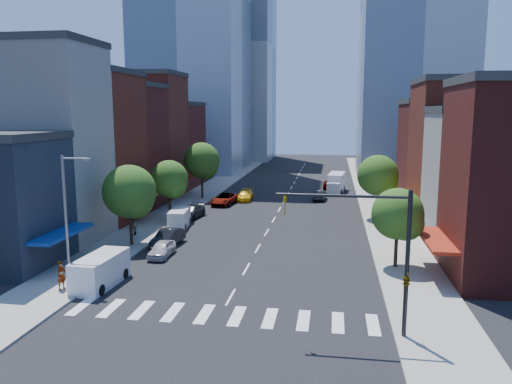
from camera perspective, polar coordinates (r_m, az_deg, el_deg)
ground at (r=33.78m, az=-2.91°, el=-11.90°), size 220.00×220.00×0.00m
sidewalk_left at (r=74.32m, az=-6.10°, el=-0.17°), size 5.00×120.00×0.15m
sidewalk_right at (r=72.11m, az=13.47°, el=-0.67°), size 5.00×120.00×0.15m
crosswalk at (r=31.06m, az=-4.07°, el=-13.86°), size 19.00×3.00×0.01m
bldg_left_1 at (r=50.99m, az=-23.91°, el=4.88°), size 12.00×8.00×18.00m
bldg_left_2 at (r=58.37m, az=-19.36°, el=4.62°), size 12.00×9.00×16.00m
bldg_left_3 at (r=66.01m, az=-15.87°, el=4.84°), size 12.00×8.00×15.00m
bldg_left_4 at (r=73.74m, az=-13.16°, el=6.15°), size 12.00×9.00×17.00m
bldg_left_5 at (r=82.73m, az=-10.65°, el=5.16°), size 12.00×10.00×13.00m
bldg_right_1 at (r=48.47m, az=26.16°, el=0.97°), size 12.00×8.00×12.00m
bldg_right_2 at (r=56.91m, az=23.61°, el=3.76°), size 12.00×10.00×15.00m
bldg_right_3 at (r=66.68m, az=21.40°, el=3.73°), size 12.00×10.00×13.00m
tower_ne at (r=95.49m, az=17.86°, el=19.59°), size 18.00×20.00×60.00m
tower_far_w at (r=129.16m, az=-2.27°, el=16.29°), size 18.00×18.00×56.00m
traffic_signal at (r=27.75m, az=15.75°, el=-7.93°), size 7.24×2.24×8.00m
streetlight at (r=37.35m, az=-20.69°, el=-2.01°), size 2.25×0.25×9.00m
tree_left_near at (r=45.99m, az=-14.12°, el=-0.19°), size 4.80×4.80×7.30m
tree_left_mid at (r=56.21m, az=-9.77°, el=1.29°), size 4.20×4.20×6.65m
tree_left_far at (r=69.45m, az=-6.12°, el=3.43°), size 5.00×5.00×7.75m
tree_right_near at (r=39.91m, az=16.09°, el=-2.67°), size 4.00×4.00×6.20m
tree_right_far at (r=57.46m, az=13.91°, el=1.66°), size 4.60×4.60×7.20m
parked_car_front at (r=43.09m, az=-10.72°, el=-6.41°), size 1.64×3.95×1.34m
parked_car_second at (r=46.28m, az=-10.05°, el=-5.18°), size 2.09×4.78×1.53m
parked_car_third at (r=65.52m, az=-3.65°, el=-0.82°), size 3.10×5.60×1.48m
parked_car_rear at (r=57.76m, az=-7.44°, el=-2.26°), size 2.68×5.27×1.47m
cargo_van_near at (r=37.00m, az=-17.46°, el=-8.64°), size 2.32×5.25×2.20m
cargo_van_far at (r=53.48m, az=-8.77°, el=-2.99°), size 2.34×4.64×1.89m
taxi at (r=68.57m, az=-1.25°, el=-0.38°), size 2.09×4.89×1.41m
traffic_car_oncoming at (r=69.28m, az=7.31°, el=-0.37°), size 1.87×4.27×1.37m
traffic_car_far at (r=79.68m, az=8.25°, el=0.87°), size 1.65×4.07×1.39m
box_truck at (r=76.19m, az=9.14°, el=0.97°), size 2.83×7.29×2.86m
pedestrian_near at (r=36.84m, az=-21.35°, el=-8.86°), size 0.64×0.82×1.97m
pedestrian_far at (r=50.37m, az=-13.86°, el=-3.81°), size 0.83×0.97×1.76m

